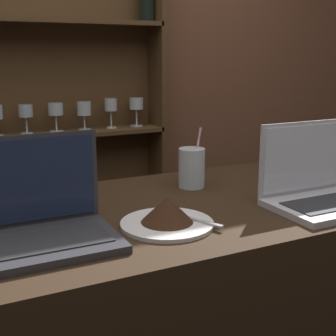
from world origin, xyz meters
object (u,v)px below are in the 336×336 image
object	(u,v)px
laptop_far	(321,187)
cake_plate	(167,214)
water_glass	(192,168)
laptop_near	(43,220)

from	to	relation	value
laptop_far	cake_plate	bearing A→B (deg)	175.26
laptop_far	cake_plate	distance (m)	0.46
laptop_far	water_glass	world-z (taller)	laptop_far
cake_plate	water_glass	size ratio (longest dim) A/B	1.22
water_glass	cake_plate	bearing A→B (deg)	-128.96
laptop_far	cake_plate	xyz separation A→B (m)	(-0.46, 0.04, -0.02)
cake_plate	water_glass	bearing A→B (deg)	51.04
laptop_near	water_glass	size ratio (longest dim) A/B	1.61
laptop_far	water_glass	distance (m)	0.39
laptop_near	laptop_far	distance (m)	0.75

